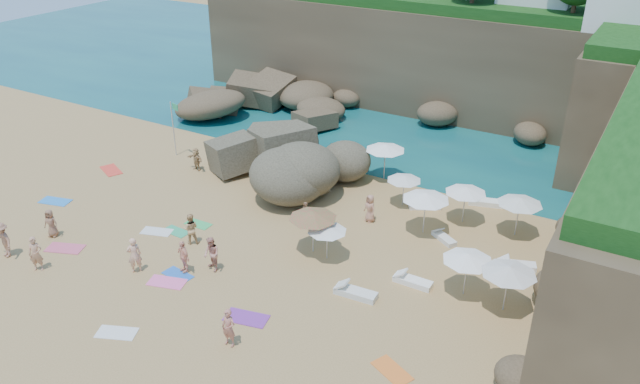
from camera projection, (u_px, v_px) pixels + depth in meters
The scene contains 46 objects.
ground at pixel (258, 239), 32.75m from camera, with size 120.00×120.00×0.00m, color tan.
seawater at pixel (453, 88), 55.78m from camera, with size 120.00×120.00×0.00m, color #0C4751.
cliff_back at pixel (461, 60), 49.22m from camera, with size 44.00×8.00×8.00m, color brown.
rock_promontory at pixel (262, 113), 49.99m from camera, with size 12.00×7.00×2.00m, color brown, non-canonical shape.
marina_masts at pixel (297, 33), 61.84m from camera, with size 3.10×0.10×6.00m.
rock_outcrop at pixel (282, 177), 39.42m from camera, with size 8.01×6.01×3.20m, color #695F48, non-canonical shape.
flag_pole at pixel (174, 122), 41.40m from camera, with size 0.74×0.24×3.82m.
parasol_0 at pixel (426, 196), 32.42m from camera, with size 2.51×2.51×2.37m.
parasol_1 at pixel (385, 147), 38.31m from camera, with size 2.48×2.48×2.34m.
parasol_2 at pixel (466, 190), 33.55m from camera, with size 2.26×2.26×2.14m.
parasol_4 at pixel (600, 252), 28.44m from camera, with size 2.03×2.03×1.92m.
parasol_5 at pixel (404, 178), 35.40m from camera, with size 1.99×1.99×1.88m.
parasol_6 at pixel (313, 215), 30.76m from camera, with size 2.45×2.45×2.31m.
parasol_7 at pixel (520, 201), 32.25m from camera, with size 2.36×2.36×2.23m.
parasol_8 at pixel (468, 257), 27.63m from camera, with size 2.29×2.29×2.16m.
parasol_9 at pixel (327, 229), 30.38m from camera, with size 1.97×1.97×1.87m.
parasol_11 at pixel (509, 270), 26.54m from camera, with size 2.41×2.41×2.28m.
lounger_0 at pixel (425, 206), 35.77m from camera, with size 1.81×0.60×0.28m, color silver.
lounger_1 at pixel (486, 202), 36.11m from camera, with size 1.99×0.66×0.31m, color white.
lounger_2 at pixel (517, 265), 30.32m from camera, with size 1.82×0.61×0.28m, color white.
lounger_3 at pixel (413, 282), 29.13m from camera, with size 1.84×0.61×0.29m, color white.
lounger_4 at pixel (444, 238), 32.62m from camera, with size 1.55×0.52×0.24m, color silver.
lounger_5 at pixel (356, 293), 28.31m from camera, with size 1.98×0.66×0.31m, color silver.
towel_0 at pixel (55, 201), 36.53m from camera, with size 1.79×0.90×0.03m, color #277CD4.
towel_1 at pixel (65, 248), 31.95m from camera, with size 1.88×0.94×0.03m, color #D5526F.
towel_3 at pixel (198, 224), 34.16m from camera, with size 1.46×0.73×0.03m, color green.
towel_5 at pixel (157, 232), 33.45m from camera, with size 1.64×0.82×0.03m, color silver.
towel_6 at pixel (246, 318), 26.95m from camera, with size 1.90×0.95×0.03m, color #7C2E96.
towel_7 at pixel (111, 170), 40.37m from camera, with size 1.88×0.94×0.03m, color red.
towel_8 at pixel (178, 275), 29.84m from camera, with size 1.53×0.77×0.03m, color blue.
towel_9 at pixel (167, 282), 29.30m from camera, with size 1.77×0.88×0.03m, color pink.
towel_10 at pixel (392, 371), 24.08m from camera, with size 1.67×0.83×0.03m, color orange.
towel_11 at pixel (176, 231), 33.47m from camera, with size 1.49×0.74×0.03m, color #2EA36A.
towel_13 at pixel (117, 333), 26.07m from camera, with size 1.68×0.84×0.03m, color silver.
person_stand_0 at pixel (36, 254), 29.85m from camera, with size 0.66×0.43×1.81m, color tan.
person_stand_1 at pixel (191, 229), 32.08m from camera, with size 0.82×0.64×1.69m, color tan.
person_stand_2 at pixel (330, 180), 37.46m from camera, with size 0.96×0.40×1.48m, color #D8B37B.
person_stand_3 at pixel (305, 215), 33.54m from camera, with size 0.91×0.38×1.55m, color #996E4C.
person_stand_4 at pixel (370, 208), 34.14m from camera, with size 0.78×0.43×1.59m, color tan.
person_stand_5 at pixel (196, 159), 40.12m from camera, with size 1.38×0.40×1.49m, color tan.
person_stand_6 at pixel (134, 255), 29.72m from camera, with size 0.68×0.45×1.86m, color #F3AF8A.
person_lie_0 at pixel (6, 252), 31.19m from camera, with size 1.21×1.87×0.50m, color #A56D52.
person_lie_1 at pixel (185, 268), 30.03m from camera, with size 0.98×1.67×0.41m, color #FAAF8E.
person_lie_2 at pixel (53, 233), 32.96m from camera, with size 0.75×1.53×0.41m, color #8C6146.
person_lie_4 at pixel (230, 341), 25.33m from camera, with size 0.62×1.71×0.41m, color #BA6E5D.
person_lie_5 at pixel (213, 265), 30.05m from camera, with size 0.86×1.77×0.67m, color tan.
Camera 1 is at (16.97, -22.52, 17.15)m, focal length 35.00 mm.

